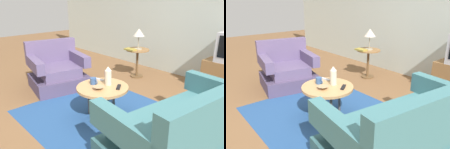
{
  "view_description": "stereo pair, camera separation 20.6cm",
  "coord_description": "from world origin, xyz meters",
  "views": [
    {
      "loc": [
        2.15,
        -1.83,
        1.61
      ],
      "look_at": [
        -0.08,
        0.26,
        0.55
      ],
      "focal_mm": 35.86,
      "sensor_mm": 36.0,
      "label": 1
    },
    {
      "loc": [
        2.29,
        -1.68,
        1.61
      ],
      "look_at": [
        -0.08,
        0.26,
        0.55
      ],
      "focal_mm": 35.86,
      "sensor_mm": 36.0,
      "label": 2
    }
  ],
  "objects": [
    {
      "name": "ground_plane",
      "position": [
        0.0,
        0.0,
        0.0
      ],
      "size": [
        16.0,
        16.0,
        0.0
      ],
      "primitive_type": "plane",
      "color": "brown"
    },
    {
      "name": "back_wall",
      "position": [
        0.0,
        2.45,
        1.35
      ],
      "size": [
        9.0,
        0.12,
        2.7
      ],
      "primitive_type": "cube",
      "color": "#B2BCB2",
      "rests_on": "ground"
    },
    {
      "name": "area_rug",
      "position": [
        0.0,
        0.01,
        0.0
      ],
      "size": [
        2.17,
        1.91,
        0.0
      ],
      "primitive_type": "cube",
      "color": "navy",
      "rests_on": "ground"
    },
    {
      "name": "armchair",
      "position": [
        -1.43,
        0.13,
        0.29
      ],
      "size": [
        1.02,
        1.1,
        0.85
      ],
      "rotation": [
        0.0,
        0.0,
        -1.77
      ],
      "color": "#4B3E5C",
      "rests_on": "ground"
    },
    {
      "name": "couch",
      "position": [
        1.22,
        0.09,
        0.29
      ],
      "size": [
        1.17,
        1.75,
        0.9
      ],
      "rotation": [
        0.0,
        0.0,
        1.45
      ],
      "color": "#325C60",
      "rests_on": "ground"
    },
    {
      "name": "coffee_table",
      "position": [
        0.0,
        0.01,
        0.42
      ],
      "size": [
        0.71,
        0.71,
        0.46
      ],
      "color": "tan",
      "rests_on": "ground"
    },
    {
      "name": "side_table",
      "position": [
        -0.78,
        1.65,
        0.43
      ],
      "size": [
        0.48,
        0.48,
        0.6
      ],
      "color": "olive",
      "rests_on": "ground"
    },
    {
      "name": "table_lamp",
      "position": [
        -0.77,
        1.64,
        0.93
      ],
      "size": [
        0.24,
        0.24,
        0.42
      ],
      "color": "#9E937A",
      "rests_on": "side_table"
    },
    {
      "name": "vase",
      "position": [
        -0.0,
        0.11,
        0.58
      ],
      "size": [
        0.1,
        0.1,
        0.26
      ],
      "color": "beige",
      "rests_on": "coffee_table"
    },
    {
      "name": "mug",
      "position": [
        -0.16,
        -0.02,
        0.5
      ],
      "size": [
        0.13,
        0.09,
        0.09
      ],
      "color": "#335184",
      "rests_on": "coffee_table"
    },
    {
      "name": "bowl",
      "position": [
        0.04,
        -0.09,
        0.48
      ],
      "size": [
        0.15,
        0.15,
        0.04
      ],
      "color": "tan",
      "rests_on": "coffee_table"
    },
    {
      "name": "tv_remote_dark",
      "position": [
        0.18,
        0.14,
        0.47
      ],
      "size": [
        0.13,
        0.16,
        0.02
      ],
      "rotation": [
        0.0,
        0.0,
        5.36
      ],
      "color": "black",
      "rests_on": "coffee_table"
    },
    {
      "name": "tv_remote_silver",
      "position": [
        -0.22,
        0.14,
        0.47
      ],
      "size": [
        0.16,
        0.07,
        0.02
      ],
      "rotation": [
        0.0,
        0.0,
        0.19
      ],
      "color": "#B2B2B7",
      "rests_on": "coffee_table"
    },
    {
      "name": "book",
      "position": [
        -0.83,
        1.47,
        0.61
      ],
      "size": [
        0.24,
        0.16,
        0.03
      ],
      "rotation": [
        0.0,
        0.0,
        0.05
      ],
      "color": "olive",
      "rests_on": "side_table"
    }
  ]
}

